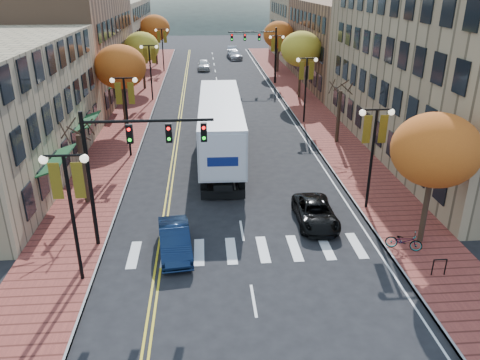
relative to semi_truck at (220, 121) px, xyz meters
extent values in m
plane|color=black|center=(0.64, -16.25, -2.65)|extent=(200.00, 200.00, 0.00)
cube|color=brown|center=(-8.36, 16.25, -2.57)|extent=(4.00, 85.00, 0.15)
cube|color=brown|center=(9.64, 16.25, -2.57)|extent=(4.00, 85.00, 0.15)
cube|color=brown|center=(-16.36, 19.75, 2.85)|extent=(12.00, 24.00, 11.00)
cube|color=#9E8966|center=(-16.36, 44.75, 2.10)|extent=(12.00, 26.00, 9.50)
cube|color=#997F5B|center=(19.14, -0.25, 4.85)|extent=(15.00, 28.00, 15.00)
cube|color=brown|center=(19.14, 25.75, 2.35)|extent=(15.00, 24.00, 10.00)
cube|color=#9E8966|center=(19.14, 47.75, 2.85)|extent=(15.00, 20.00, 11.00)
cylinder|color=#382619|center=(-8.36, -8.25, -0.40)|extent=(0.28, 0.28, 4.20)
cylinder|color=#382619|center=(-8.36, 7.75, -0.05)|extent=(0.28, 0.28, 4.90)
ellipsoid|color=#D26118|center=(-8.36, 7.75, 2.81)|extent=(4.48, 4.48, 3.81)
cylinder|color=#382619|center=(-8.36, 23.75, -0.22)|extent=(0.28, 0.28, 4.55)
ellipsoid|color=yellow|center=(-8.36, 23.75, 2.42)|extent=(4.16, 4.16, 3.54)
cylinder|color=#382619|center=(-8.36, 41.75, 0.02)|extent=(0.28, 0.28, 5.04)
ellipsoid|color=#D26118|center=(-8.36, 41.75, 2.97)|extent=(4.61, 4.61, 3.92)
cylinder|color=#382619|center=(9.64, -14.25, -0.22)|extent=(0.28, 0.28, 4.55)
ellipsoid|color=#D26118|center=(9.64, -14.25, 2.42)|extent=(4.16, 4.16, 3.54)
cylinder|color=#382619|center=(9.64, 1.75, -0.40)|extent=(0.28, 0.28, 4.20)
cylinder|color=#382619|center=(9.64, 17.75, -0.05)|extent=(0.28, 0.28, 4.90)
ellipsoid|color=yellow|center=(9.64, 17.75, 2.81)|extent=(4.48, 4.48, 3.81)
cylinder|color=#382619|center=(9.64, 33.75, -0.12)|extent=(0.28, 0.28, 4.76)
ellipsoid|color=#D26118|center=(9.64, 33.75, 2.66)|extent=(4.35, 4.35, 3.70)
cylinder|color=black|center=(-6.86, -16.25, 0.35)|extent=(0.16, 0.16, 6.00)
cylinder|color=black|center=(-6.86, -16.25, 3.35)|extent=(1.60, 0.10, 0.10)
sphere|color=#FFF2CC|center=(-7.66, -16.25, 3.20)|extent=(0.36, 0.36, 0.36)
sphere|color=#FFF2CC|center=(-6.06, -16.25, 3.20)|extent=(0.36, 0.36, 0.36)
cube|color=gold|center=(-7.31, -16.25, 2.25)|extent=(0.45, 0.03, 1.60)
cube|color=gold|center=(-6.41, -16.25, 2.25)|extent=(0.45, 0.03, 1.60)
cylinder|color=black|center=(-6.86, -0.25, 0.35)|extent=(0.16, 0.16, 6.00)
cylinder|color=black|center=(-6.86, -0.25, 3.35)|extent=(1.60, 0.10, 0.10)
sphere|color=#FFF2CC|center=(-7.66, -0.25, 3.20)|extent=(0.36, 0.36, 0.36)
sphere|color=#FFF2CC|center=(-6.06, -0.25, 3.20)|extent=(0.36, 0.36, 0.36)
cube|color=gold|center=(-7.31, -0.25, 2.25)|extent=(0.45, 0.03, 1.60)
cube|color=gold|center=(-6.41, -0.25, 2.25)|extent=(0.45, 0.03, 1.60)
cylinder|color=black|center=(-6.86, 17.75, 0.35)|extent=(0.16, 0.16, 6.00)
cylinder|color=black|center=(-6.86, 17.75, 3.35)|extent=(1.60, 0.10, 0.10)
sphere|color=#FFF2CC|center=(-7.66, 17.75, 3.20)|extent=(0.36, 0.36, 0.36)
sphere|color=#FFF2CC|center=(-6.06, 17.75, 3.20)|extent=(0.36, 0.36, 0.36)
cube|color=gold|center=(-7.31, 17.75, 2.25)|extent=(0.45, 0.03, 1.60)
cube|color=gold|center=(-6.41, 17.75, 2.25)|extent=(0.45, 0.03, 1.60)
cylinder|color=black|center=(-6.86, 35.75, 0.35)|extent=(0.16, 0.16, 6.00)
cylinder|color=black|center=(-6.86, 35.75, 3.35)|extent=(1.60, 0.10, 0.10)
sphere|color=#FFF2CC|center=(-7.66, 35.75, 3.20)|extent=(0.36, 0.36, 0.36)
sphere|color=#FFF2CC|center=(-6.06, 35.75, 3.20)|extent=(0.36, 0.36, 0.36)
cube|color=gold|center=(-7.31, 35.75, 2.25)|extent=(0.45, 0.03, 1.60)
cube|color=gold|center=(-6.41, 35.75, 2.25)|extent=(0.45, 0.03, 1.60)
cylinder|color=black|center=(8.14, -10.25, 0.35)|extent=(0.16, 0.16, 6.00)
cylinder|color=black|center=(8.14, -10.25, 3.35)|extent=(1.60, 0.10, 0.10)
sphere|color=#FFF2CC|center=(7.34, -10.25, 3.20)|extent=(0.36, 0.36, 0.36)
sphere|color=#FFF2CC|center=(8.94, -10.25, 3.20)|extent=(0.36, 0.36, 0.36)
cube|color=gold|center=(7.69, -10.25, 2.25)|extent=(0.45, 0.03, 1.60)
cube|color=gold|center=(8.59, -10.25, 2.25)|extent=(0.45, 0.03, 1.60)
cylinder|color=black|center=(8.14, 7.75, 0.35)|extent=(0.16, 0.16, 6.00)
cylinder|color=black|center=(8.14, 7.75, 3.35)|extent=(1.60, 0.10, 0.10)
sphere|color=#FFF2CC|center=(7.34, 7.75, 3.20)|extent=(0.36, 0.36, 0.36)
sphere|color=#FFF2CC|center=(8.94, 7.75, 3.20)|extent=(0.36, 0.36, 0.36)
cube|color=gold|center=(7.69, 7.75, 2.25)|extent=(0.45, 0.03, 1.60)
cube|color=gold|center=(8.59, 7.75, 2.25)|extent=(0.45, 0.03, 1.60)
cylinder|color=black|center=(8.14, 25.75, 0.35)|extent=(0.16, 0.16, 6.00)
cylinder|color=black|center=(8.14, 25.75, 3.35)|extent=(1.60, 0.10, 0.10)
sphere|color=#FFF2CC|center=(7.34, 25.75, 3.20)|extent=(0.36, 0.36, 0.36)
sphere|color=#FFF2CC|center=(8.94, 25.75, 3.20)|extent=(0.36, 0.36, 0.36)
cube|color=gold|center=(7.69, 25.75, 2.25)|extent=(0.45, 0.03, 1.60)
cube|color=gold|center=(8.59, 25.75, 2.25)|extent=(0.45, 0.03, 1.60)
cylinder|color=black|center=(-6.76, -13.25, 0.85)|extent=(0.20, 0.20, 7.00)
cylinder|color=black|center=(-3.76, -13.25, 3.85)|extent=(6.00, 0.14, 0.14)
cube|color=black|center=(-4.66, -13.25, 3.25)|extent=(0.30, 0.25, 0.90)
sphere|color=#FF0C0C|center=(-4.66, -13.39, 3.50)|extent=(0.16, 0.16, 0.16)
cube|color=black|center=(-2.86, -13.25, 3.25)|extent=(0.30, 0.25, 0.90)
sphere|color=#FF0C0C|center=(-2.86, -13.39, 3.50)|extent=(0.16, 0.16, 0.16)
cube|color=black|center=(-1.24, -13.25, 3.25)|extent=(0.30, 0.25, 0.90)
sphere|color=#FF0C0C|center=(-1.24, -13.39, 3.50)|extent=(0.16, 0.16, 0.16)
cylinder|color=black|center=(8.04, 25.75, 0.85)|extent=(0.20, 0.20, 7.00)
cylinder|color=black|center=(5.04, 25.75, 3.85)|extent=(6.00, 0.14, 0.14)
cube|color=black|center=(5.94, 25.75, 3.25)|extent=(0.30, 0.25, 0.90)
sphere|color=#FF0C0C|center=(5.94, 25.61, 3.50)|extent=(0.16, 0.16, 0.16)
cube|color=black|center=(4.14, 25.75, 3.25)|extent=(0.30, 0.25, 0.90)
sphere|color=#FF0C0C|center=(4.14, 25.61, 3.50)|extent=(0.16, 0.16, 0.16)
cube|color=black|center=(2.52, 25.75, 3.25)|extent=(0.30, 0.25, 0.90)
sphere|color=#FF0C0C|center=(2.52, 25.61, 3.50)|extent=(0.16, 0.16, 0.16)
cube|color=black|center=(-0.03, -1.45, -1.68)|extent=(1.46, 14.74, 0.40)
cube|color=silver|center=(-0.03, -1.45, 0.30)|extent=(3.28, 14.78, 3.17)
cube|color=#222227|center=(0.17, 7.61, -0.78)|extent=(2.91, 3.46, 2.83)
cylinder|color=black|center=(-1.35, -7.31, -2.08)|extent=(0.42, 1.14, 1.13)
cylinder|color=black|center=(1.02, -7.36, -2.08)|extent=(0.42, 1.14, 1.13)
cylinder|color=black|center=(-1.32, -5.95, -2.08)|extent=(0.42, 1.14, 1.13)
cylinder|color=black|center=(1.05, -6.00, -2.08)|extent=(0.42, 1.14, 1.13)
cylinder|color=black|center=(-1.05, 6.27, -2.08)|extent=(0.42, 1.14, 1.13)
cylinder|color=black|center=(1.33, 6.22, -2.08)|extent=(0.42, 1.14, 1.13)
cylinder|color=black|center=(-0.99, 8.76, -2.08)|extent=(0.42, 1.14, 1.13)
cylinder|color=black|center=(1.39, 8.71, -2.08)|extent=(0.42, 1.14, 1.13)
imported|color=#0D1C37|center=(-2.82, -14.18, -1.95)|extent=(1.94, 4.36, 1.39)
imported|color=black|center=(4.76, -11.69, -2.02)|extent=(2.16, 4.54, 1.25)
imported|color=white|center=(-1.02, 36.95, -1.89)|extent=(1.88, 4.48, 1.52)
imported|color=#ACAAB2|center=(4.29, 46.58, -1.93)|extent=(2.56, 5.11, 1.43)
imported|color=#9C9AA2|center=(4.18, 51.80, -1.86)|extent=(1.91, 4.84, 1.57)
imported|color=gray|center=(8.44, -14.97, -2.04)|extent=(1.85, 1.26, 0.92)
camera|label=1|loc=(-1.20, -34.25, 9.81)|focal=35.00mm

